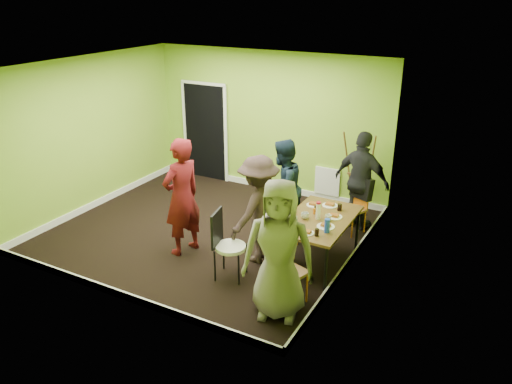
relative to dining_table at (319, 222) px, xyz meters
The scene contains 28 objects.
ground 2.15m from the dining_table, behind, with size 5.00×5.00×0.00m, color black.
room_walls 2.09m from the dining_table, behind, with size 5.04×4.54×2.82m.
dining_table is the anchor object (origin of this frame).
chair_left_far 0.91m from the dining_table, 146.84° to the left, with size 0.43×0.43×0.89m.
chair_left_near 0.69m from the dining_table, 164.19° to the right, with size 0.51×0.50×1.04m.
chair_back_end 1.41m from the dining_table, 82.52° to the left, with size 0.53×0.57×0.95m.
chair_front_end 1.21m from the dining_table, 89.09° to the right, with size 0.51×0.51×0.97m.
chair_bentwood 1.41m from the dining_table, 136.64° to the right, with size 0.47×0.46×1.01m.
easel 2.11m from the dining_table, 92.23° to the left, with size 0.61×0.57×1.52m.
plate_near_left 0.47m from the dining_table, 121.96° to the left, with size 0.22×0.22×0.01m, color white.
plate_near_right 0.50m from the dining_table, 111.96° to the right, with size 0.25×0.25×0.01m, color white.
plate_far_back 0.50m from the dining_table, 92.15° to the left, with size 0.24×0.24×0.01m, color white.
plate_far_front 0.54m from the dining_table, 87.64° to the right, with size 0.22×0.22×0.01m, color white.
plate_wall_back 0.24m from the dining_table, 37.90° to the left, with size 0.24×0.24×0.01m, color white.
plate_wall_front 0.30m from the dining_table, 49.76° to the right, with size 0.26×0.26×0.01m, color white.
thermos 0.18m from the dining_table, 106.67° to the right, with size 0.07×0.07×0.24m, color white.
blue_bottle 0.48m from the dining_table, 54.93° to the right, with size 0.08×0.08×0.20m, color blue.
orange_bottle 0.20m from the dining_table, 136.65° to the left, with size 0.04×0.04×0.09m, color orange.
glass_mid 0.26m from the dining_table, 123.11° to the left, with size 0.06×0.06×0.09m, color black.
glass_back 0.45m from the dining_table, 67.59° to the left, with size 0.07×0.07×0.10m, color black.
glass_front 0.58m from the dining_table, 71.70° to the right, with size 0.06×0.06×0.10m, color black.
cup_a 0.23m from the dining_table, 149.84° to the right, with size 0.12×0.12×0.09m, color white.
cup_b 0.18m from the dining_table, ahead, with size 0.10×0.10×0.09m, color white.
person_standing 2.10m from the dining_table, 161.98° to the right, with size 0.68×0.45×1.86m, color #540E11.
person_left_far 1.09m from the dining_table, 145.30° to the left, with size 0.81×0.63×1.66m, color black.
person_left_near 0.91m from the dining_table, 160.09° to the right, with size 1.08×0.62×1.66m, color #2E201E.
person_back_end 1.51m from the dining_table, 83.43° to the left, with size 1.01×0.42×1.72m, color black.
person_front_end 1.43m from the dining_table, 88.92° to the right, with size 0.90×0.58×1.83m, color gray.
Camera 1 is at (4.36, -6.37, 3.89)m, focal length 35.00 mm.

